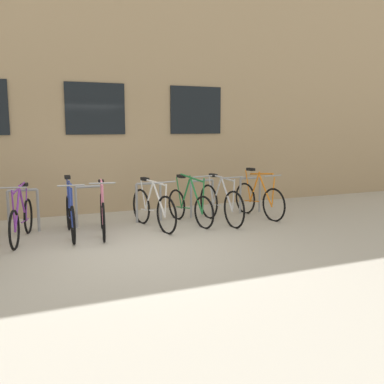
% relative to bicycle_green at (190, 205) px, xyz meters
% --- Properties ---
extents(ground_plane, '(42.00, 42.00, 0.00)m').
position_rel_bicycle_green_xyz_m(ground_plane, '(-1.49, -1.42, -0.37)').
color(ground_plane, '#B2ADA0').
extents(storefront_building, '(28.00, 7.43, 6.56)m').
position_rel_bicycle_green_xyz_m(storefront_building, '(-1.49, 5.48, 2.91)').
color(storefront_building, tan).
rests_on(storefront_building, ground).
extents(bike_rack, '(6.56, 0.05, 0.82)m').
position_rel_bicycle_green_xyz_m(bike_rack, '(-1.31, 0.48, 0.12)').
color(bike_rack, gray).
rests_on(bike_rack, ground).
extents(bicycle_green, '(0.46, 1.65, 1.03)m').
position_rel_bicycle_green_xyz_m(bicycle_green, '(0.00, 0.00, 0.00)').
color(bicycle_green, black).
rests_on(bicycle_green, ground).
extents(bicycle_blue, '(0.44, 1.75, 1.07)m').
position_rel_bicycle_green_xyz_m(bicycle_blue, '(-2.35, -0.09, 0.01)').
color(bicycle_blue, black).
rests_on(bicycle_blue, ground).
extents(bicycle_orange, '(0.44, 1.67, 1.06)m').
position_rel_bicycle_green_xyz_m(bicycle_orange, '(1.63, 0.01, 0.02)').
color(bicycle_orange, black).
rests_on(bicycle_orange, ground).
extents(bicycle_purple, '(0.56, 1.71, 1.02)m').
position_rel_bicycle_green_xyz_m(bicycle_purple, '(-3.16, -0.07, 0.00)').
color(bicycle_purple, black).
rests_on(bicycle_purple, ground).
extents(bicycle_white, '(0.47, 1.73, 0.97)m').
position_rel_bicycle_green_xyz_m(bicycle_white, '(-0.80, -0.10, 0.02)').
color(bicycle_white, black).
rests_on(bicycle_white, ground).
extents(bicycle_silver, '(0.44, 1.75, 1.01)m').
position_rel_bicycle_green_xyz_m(bicycle_silver, '(0.61, -0.18, 0.03)').
color(bicycle_silver, black).
rests_on(bicycle_silver, ground).
extents(bicycle_pink, '(0.46, 1.68, 1.02)m').
position_rel_bicycle_green_xyz_m(bicycle_pink, '(-1.80, -0.19, 0.01)').
color(bicycle_pink, black).
rests_on(bicycle_pink, ground).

